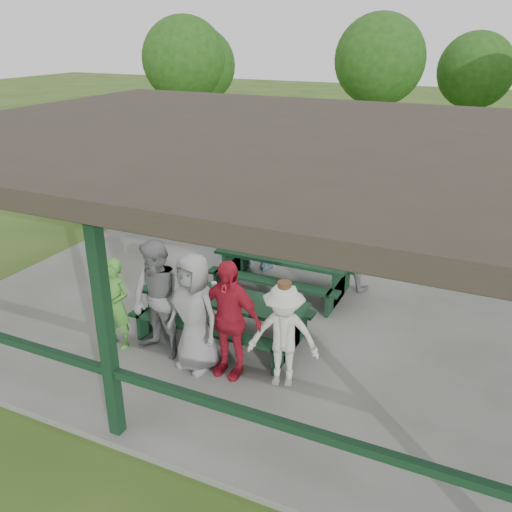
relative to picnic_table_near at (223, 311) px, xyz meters
The scene contains 20 objects.
ground 1.34m from the picnic_table_near, 96.15° to the left, with size 90.00×90.00×0.00m, color #335019.
concrete_slab 1.32m from the picnic_table_near, 96.15° to the left, with size 10.00×8.00×0.10m, color slate.
pavilion_structure 2.86m from the picnic_table_near, 96.15° to the left, with size 10.60×8.60×3.24m.
picnic_table_near is the anchor object (origin of this frame).
picnic_table_far 2.01m from the picnic_table_near, 83.16° to the left, with size 2.59×1.39×0.75m.
table_setting 0.31m from the picnic_table_near, 45.96° to the left, with size 2.44×0.45×0.10m.
contestant_green 1.70m from the picnic_table_near, 146.09° to the right, with size 0.54×0.36×1.49m, color #519D39.
contestant_grey_left 1.17m from the picnic_table_near, 125.49° to the right, with size 0.92×0.71×1.88m, color gray.
contestant_grey_mid 1.04m from the picnic_table_near, 87.29° to the right, with size 0.89×0.58×1.83m, color gray.
contestant_red 1.11m from the picnic_table_near, 56.90° to the right, with size 1.06×0.44×1.80m, color #B71C31.
contestant_white_fedora 1.62m from the picnic_table_near, 29.55° to the right, with size 1.12×0.80×1.61m.
spectator_lblue 2.90m from the picnic_table_near, 103.47° to the left, with size 1.54×0.49×1.66m, color #7CAABF.
spectator_blue 3.71m from the picnic_table_near, 115.61° to the left, with size 0.68×0.45×1.87m, color #3E59A3.
spectator_grey 3.06m from the picnic_table_near, 63.31° to the left, with size 0.80×0.63×1.65m, color gray.
pickup_truck 8.93m from the picnic_table_near, 87.62° to the left, with size 2.29×4.96×1.38m, color silver.
farm_trailer 9.28m from the picnic_table_near, 94.21° to the left, with size 3.56×2.42×1.27m.
tree_far_left 16.75m from the picnic_table_near, 121.64° to the left, with size 3.19×3.19×4.99m.
tree_left 15.72m from the picnic_table_near, 94.65° to the left, with size 3.50×3.50×5.47m.
tree_mid 18.28m from the picnic_table_near, 83.31° to the left, with size 3.07×3.07×4.79m.
tree_edge_left 16.22m from the picnic_table_near, 123.56° to the left, with size 3.45×3.45×5.39m.
Camera 1 is at (3.90, -8.04, 4.82)m, focal length 38.00 mm.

